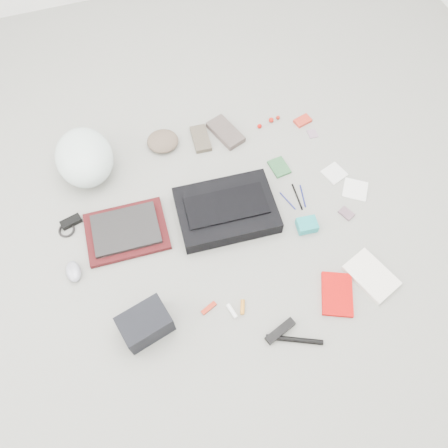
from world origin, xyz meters
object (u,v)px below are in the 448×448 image
object	(u,v)px
bike_helmet	(84,157)
book_red	(337,294)
camera_bag	(145,324)
accordion_wallet	(307,225)
messenger_bag	(226,210)
laptop	(126,229)

from	to	relation	value
bike_helmet	book_red	world-z (taller)	bike_helmet
camera_bag	bike_helmet	bearing A→B (deg)	81.47
bike_helmet	book_red	xyz separation A→B (m)	(0.96, -1.06, -0.10)
bike_helmet	accordion_wallet	distance (m)	1.19
book_red	accordion_wallet	bearing A→B (deg)	112.14
bike_helmet	camera_bag	world-z (taller)	bike_helmet
messenger_bag	camera_bag	distance (m)	0.68
accordion_wallet	book_red	bearing A→B (deg)	-85.35
laptop	camera_bag	xyz separation A→B (m)	(-0.02, -0.50, 0.03)
book_red	accordion_wallet	world-z (taller)	accordion_wallet
messenger_bag	accordion_wallet	bearing A→B (deg)	-25.13
messenger_bag	book_red	xyz separation A→B (m)	(0.35, -0.57, -0.03)
laptop	bike_helmet	distance (m)	0.46
camera_bag	book_red	size ratio (longest dim) A/B	1.01
accordion_wallet	messenger_bag	bearing A→B (deg)	156.78
laptop	messenger_bag	bearing A→B (deg)	-3.38
messenger_bag	bike_helmet	world-z (taller)	bike_helmet
bike_helmet	accordion_wallet	xyz separation A→B (m)	(0.96, -0.69, -0.09)
bike_helmet	camera_bag	distance (m)	0.94
laptop	accordion_wallet	size ratio (longest dim) A/B	3.30
laptop	accordion_wallet	xyz separation A→B (m)	(0.86, -0.25, -0.01)
bike_helmet	messenger_bag	bearing A→B (deg)	-41.88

